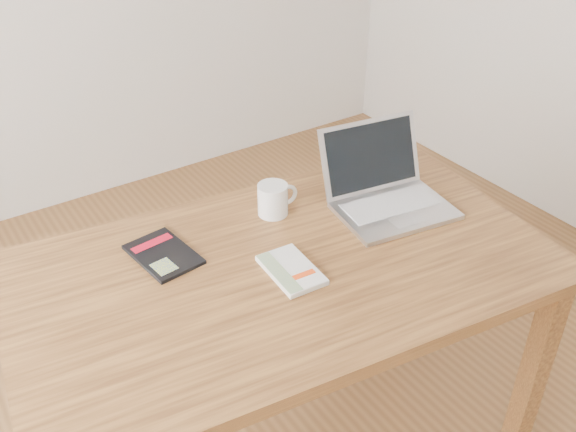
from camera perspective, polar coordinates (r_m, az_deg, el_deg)
room at (r=1.25m, az=-4.61°, el=12.93°), size 4.04×4.04×2.70m
desk at (r=1.76m, az=-0.26°, el=-6.56°), size 1.52×0.99×0.75m
white_guidebook at (r=1.67m, az=0.28°, el=-4.84°), size 0.13×0.19×0.02m
black_guidebook at (r=1.76m, az=-11.03°, el=-3.37°), size 0.16×0.22×0.01m
laptop at (r=1.94m, az=8.71°, el=2.26°), size 0.38×0.36×0.22m
coffee_mug at (r=1.88m, az=-1.27°, el=1.54°), size 0.13×0.09×0.10m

